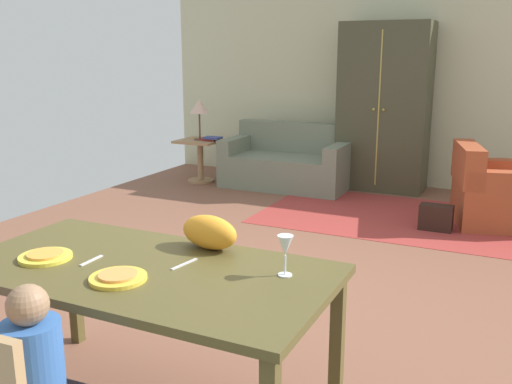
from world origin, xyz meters
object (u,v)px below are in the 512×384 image
object	(u,v)px
plate_near_child	(118,278)
book_upper	(213,138)
book_lower	(210,139)
handbag	(436,218)
cat	(209,232)
armoire	(384,108)
couch	(288,164)
armchair	(495,194)
side_table	(200,155)
dining_table	(144,281)
plate_near_man	(45,257)
table_lamp	(199,108)
wine_glass	(285,247)

from	to	relation	value
plate_near_child	book_upper	world-z (taller)	plate_near_child
book_lower	handbag	distance (m)	3.28
cat	armoire	bearing A→B (deg)	102.16
couch	armchair	world-z (taller)	same
armoire	side_table	xyz separation A→B (m)	(-2.32, -0.67, -0.67)
dining_table	book_upper	world-z (taller)	dining_table
plate_near_man	side_table	size ratio (longest dim) A/B	0.43
dining_table	table_lamp	size ratio (longest dim) A/B	3.26
plate_near_man	side_table	bearing A→B (deg)	112.73
plate_near_child	armchair	world-z (taller)	armchair
plate_near_man	couch	xyz separation A→B (m)	(-0.78, 4.94, -0.46)
handbag	armchair	bearing A→B (deg)	44.33
armchair	handbag	world-z (taller)	armchair
plate_near_child	couch	world-z (taller)	couch
plate_near_man	armchair	xyz separation A→B (m)	(1.79, 4.27, -0.45)
armchair	handbag	bearing A→B (deg)	-135.67
table_lamp	armoire	bearing A→B (deg)	16.04
wine_glass	table_lamp	size ratio (longest dim) A/B	0.34
wine_glass	side_table	xyz separation A→B (m)	(-3.08, 4.38, -0.52)
dining_table	book_upper	bearing A→B (deg)	116.20
plate_near_man	armoire	distance (m)	5.37
dining_table	cat	bearing A→B (deg)	66.90
handbag	table_lamp	bearing A→B (deg)	164.54
plate_near_child	side_table	distance (m)	5.35
dining_table	book_lower	xyz separation A→B (m)	(-2.30, 4.57, -0.09)
wine_glass	armoire	bearing A→B (deg)	98.52
table_lamp	handbag	bearing A→B (deg)	-15.46
plate_near_child	table_lamp	world-z (taller)	table_lamp
dining_table	book_upper	xyz separation A→B (m)	(-2.24, 4.55, -0.06)
side_table	book_lower	bearing A→B (deg)	5.60
armoire	handbag	distance (m)	2.04
plate_near_man	table_lamp	bearing A→B (deg)	112.73
couch	table_lamp	xyz separation A→B (m)	(-1.18, -0.26, 0.70)
plate_near_man	armoire	bearing A→B (deg)	86.14
couch	armoire	xyz separation A→B (m)	(1.14, 0.41, 0.75)
wine_glass	plate_near_child	bearing A→B (deg)	-150.39
table_lamp	dining_table	bearing A→B (deg)	-61.80
wine_glass	side_table	distance (m)	5.38
table_lamp	book_lower	size ratio (longest dim) A/B	2.45
dining_table	armchair	size ratio (longest dim) A/B	1.68
book_lower	cat	bearing A→B (deg)	-59.85
book_upper	armoire	bearing A→B (deg)	17.84
dining_table	book_lower	world-z (taller)	dining_table
plate_near_child	armchair	size ratio (longest dim) A/B	0.24
armchair	armoire	distance (m)	1.94
wine_glass	handbag	distance (m)	3.57
plate_near_child	side_table	size ratio (longest dim) A/B	0.43
dining_table	table_lamp	bearing A→B (deg)	118.20
table_lamp	cat	bearing A→B (deg)	-58.34
dining_table	plate_near_child	distance (m)	0.20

